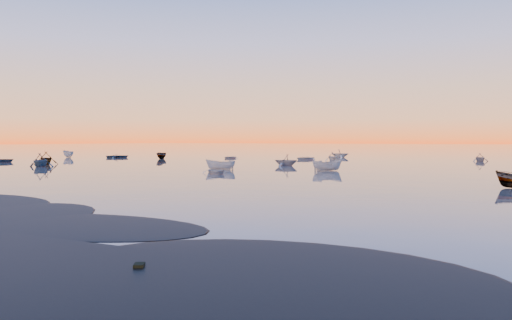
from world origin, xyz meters
The scene contains 4 objects.
ground centered at (0.00, 100.00, 0.00)m, with size 600.00×600.00×0.00m, color #70655D.
moored_fleet centered at (0.00, 53.00, 0.00)m, with size 124.00×58.00×1.20m, color beige, non-canonical shape.
boat_near_left centered at (-6.10, 29.10, 0.00)m, with size 3.69×1.54×0.92m, color beige.
boat_near_center centered at (2.88, 38.77, 0.00)m, with size 3.76×1.59×1.30m, color beige.
Camera 1 is at (20.69, -15.65, 3.58)m, focal length 35.00 mm.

